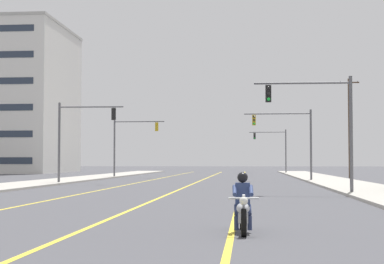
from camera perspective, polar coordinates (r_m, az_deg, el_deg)
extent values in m
cube|color=yellow|center=(51.24, 0.48, -4.62)|extent=(0.16, 100.00, 0.01)
cube|color=yellow|center=(51.82, -4.63, -4.59)|extent=(0.16, 100.00, 0.01)
cube|color=yellow|center=(51.08, 4.67, -4.62)|extent=(0.16, 100.00, 0.01)
cube|color=#ADA89E|center=(46.62, 13.85, -4.66)|extent=(4.40, 110.00, 0.14)
cube|color=#ADA89E|center=(48.68, -13.79, -4.57)|extent=(4.40, 110.00, 0.14)
cylinder|color=black|center=(14.39, 4.77, -8.31)|extent=(0.14, 0.64, 0.64)
cylinder|color=black|center=(15.94, 4.63, -7.76)|extent=(0.14, 0.64, 0.64)
cylinder|color=silver|center=(14.47, 4.76, -7.03)|extent=(0.08, 0.33, 0.68)
sphere|color=white|center=(14.30, 4.77, -6.33)|extent=(0.20, 0.20, 0.20)
cylinder|color=silver|center=(14.50, 4.75, -6.09)|extent=(0.70, 0.07, 0.04)
ellipsoid|color=#B7BABF|center=(15.02, 4.71, -7.00)|extent=(0.34, 0.57, 0.28)
cube|color=silver|center=(15.16, 4.70, -7.83)|extent=(0.25, 0.45, 0.24)
cube|color=black|center=(15.47, 4.67, -7.10)|extent=(0.30, 0.53, 0.12)
cube|color=#B7BABF|center=(15.86, 4.63, -6.70)|extent=(0.21, 0.37, 0.08)
cylinder|color=silver|center=(15.56, 4.15, -7.96)|extent=(0.10, 0.55, 0.08)
cube|color=navy|center=(15.40, 4.67, -5.70)|extent=(0.37, 0.25, 0.56)
sphere|color=black|center=(15.36, 4.66, -4.18)|extent=(0.26, 0.26, 0.26)
cylinder|color=navy|center=(15.29, 5.21, -7.15)|extent=(0.15, 0.44, 0.30)
cylinder|color=navy|center=(15.14, 5.32, -8.33)|extent=(0.11, 0.16, 0.35)
cylinder|color=navy|center=(15.14, 5.45, -5.37)|extent=(0.12, 0.53, 0.27)
cylinder|color=navy|center=(15.28, 4.16, -7.15)|extent=(0.15, 0.44, 0.30)
cylinder|color=navy|center=(15.13, 4.09, -8.34)|extent=(0.11, 0.16, 0.35)
cylinder|color=navy|center=(15.13, 3.93, -5.38)|extent=(0.12, 0.53, 0.27)
cylinder|color=#56565B|center=(33.50, 14.40, -0.26)|extent=(0.18, 0.18, 6.20)
cylinder|color=#56565B|center=(33.36, 10.06, 4.44)|extent=(5.06, 0.21, 0.11)
cube|color=black|center=(33.16, 7.02, 3.51)|extent=(0.30, 0.25, 0.90)
sphere|color=black|center=(33.04, 7.04, 4.05)|extent=(0.18, 0.18, 0.18)
sphere|color=black|center=(33.01, 7.04, 3.54)|extent=(0.18, 0.18, 0.18)
sphere|color=green|center=(32.97, 7.04, 3.02)|extent=(0.18, 0.18, 0.18)
cylinder|color=#56565B|center=(48.28, -12.11, -1.01)|extent=(0.18, 0.18, 6.20)
cylinder|color=#56565B|center=(47.81, -9.23, 2.29)|extent=(4.93, 0.18, 0.11)
cube|color=black|center=(47.39, -7.21, 1.65)|extent=(0.30, 0.24, 0.90)
sphere|color=black|center=(47.56, -7.17, 2.00)|extent=(0.18, 0.18, 0.18)
sphere|color=black|center=(47.54, -7.17, 1.63)|extent=(0.18, 0.18, 0.18)
sphere|color=green|center=(47.52, -7.17, 1.27)|extent=(0.18, 0.18, 0.18)
cylinder|color=#56565B|center=(54.50, 10.87, -1.20)|extent=(0.18, 0.18, 6.20)
cylinder|color=#56565B|center=(54.44, 7.83, 1.67)|extent=(5.75, 0.14, 0.11)
cube|color=#B79319|center=(54.35, 5.71, 1.09)|extent=(0.30, 0.24, 0.90)
sphere|color=black|center=(54.21, 5.71, 1.41)|extent=(0.18, 0.18, 0.18)
sphere|color=black|center=(54.19, 5.71, 1.10)|extent=(0.18, 0.18, 0.18)
sphere|color=green|center=(54.17, 5.71, 0.78)|extent=(0.18, 0.18, 0.18)
cylinder|color=#56565B|center=(65.41, -7.14, -1.47)|extent=(0.18, 0.18, 6.20)
cylinder|color=#56565B|center=(64.89, -4.86, 0.96)|extent=(5.30, 0.36, 0.11)
cube|color=#B79319|center=(64.48, -3.26, 0.49)|extent=(0.31, 0.25, 0.90)
sphere|color=black|center=(64.65, -3.23, 0.74)|extent=(0.18, 0.18, 0.18)
sphere|color=black|center=(64.63, -3.23, 0.48)|extent=(0.18, 0.18, 0.18)
sphere|color=green|center=(64.61, -3.23, 0.21)|extent=(0.18, 0.18, 0.18)
cylinder|color=#56565B|center=(88.63, 8.61, -1.78)|extent=(0.18, 0.18, 6.20)
cylinder|color=#56565B|center=(88.75, 6.93, -0.01)|extent=(5.16, 0.42, 0.11)
cube|color=black|center=(88.79, 5.77, -0.37)|extent=(0.31, 0.26, 0.90)
sphere|color=black|center=(88.65, 5.76, -0.18)|extent=(0.18, 0.18, 0.18)
sphere|color=black|center=(88.64, 5.76, -0.37)|extent=(0.18, 0.18, 0.18)
sphere|color=green|center=(88.63, 5.76, -0.56)|extent=(0.18, 0.18, 0.18)
cylinder|color=#4C3828|center=(65.36, 14.26, 0.34)|extent=(0.26, 0.26, 10.19)
cube|color=#4C3828|center=(65.77, 14.22, 4.43)|extent=(2.05, 0.12, 0.12)
cylinder|color=slate|center=(65.65, 13.47, 4.52)|extent=(0.08, 0.08, 0.12)
cylinder|color=slate|center=(65.93, 14.96, 4.51)|extent=(0.08, 0.08, 0.12)
cube|color=silver|center=(97.80, -16.76, 2.74)|extent=(18.20, 18.88, 21.58)
cube|color=#ABA9A3|center=(99.42, -16.68, 9.06)|extent=(18.44, 19.12, 0.40)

